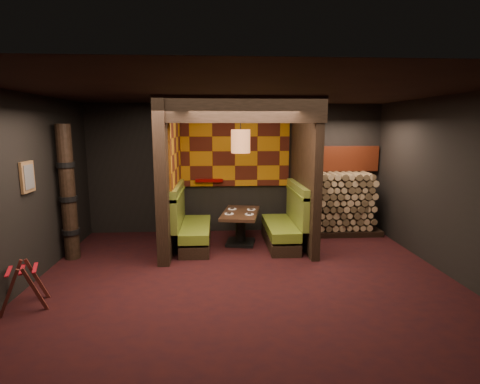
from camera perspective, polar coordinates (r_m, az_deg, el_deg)
name	(u,v)px	position (r m, az deg, el deg)	size (l,w,h in m)	color
floor	(245,279)	(6.05, 0.78, -13.06)	(6.50, 5.50, 0.02)	black
ceiling	(246,91)	(5.59, 0.85, 15.15)	(6.50, 5.50, 0.02)	black
wall_back	(236,169)	(8.37, -0.62, 3.57)	(6.50, 0.02, 2.85)	black
wall_front	(272,246)	(2.97, 4.89, -8.27)	(6.50, 0.02, 2.85)	black
wall_left	(22,191)	(6.30, -30.24, 0.12)	(0.02, 5.50, 2.85)	black
wall_right	(453,187)	(6.72, 29.72, 0.70)	(0.02, 5.50, 2.85)	black
partition_left	(169,176)	(7.32, -10.79, 2.48)	(0.20, 2.20, 2.85)	black
partition_right	(304,174)	(7.51, 9.77, 2.70)	(0.15, 2.10, 2.85)	black
header_beam	(241,109)	(6.27, 0.11, 12.48)	(2.85, 0.18, 0.44)	black
tapa_back_panel	(235,151)	(8.29, -0.78, 6.25)	(2.40, 0.06, 1.55)	#9D5D09
tapa_side_panel	(175,153)	(7.44, -9.81, 5.92)	(0.04, 1.85, 1.45)	#9D5D09
lacquer_shelf	(209,180)	(8.28, -4.73, 1.77)	(0.60, 0.12, 0.07)	#610404
booth_bench_left	(190,227)	(7.48, -7.57, -5.28)	(0.68, 1.60, 1.14)	black
booth_bench_right	(285,225)	(7.58, 6.91, -5.06)	(0.68, 1.60, 1.14)	black
dining_table	(240,223)	(7.57, 0.07, -4.76)	(0.90, 1.36, 0.67)	black
place_settings	(240,211)	(7.51, 0.07, -2.96)	(0.65, 0.68, 0.03)	white
pendant_lamp	(241,141)	(7.27, 0.10, 7.74)	(0.37, 0.37, 1.00)	#9A5A32
framed_picture	(28,177)	(6.34, -29.64, 2.01)	(0.05, 0.36, 0.46)	brown
luggage_rack	(24,284)	(5.78, -30.11, -12.06)	(0.70, 0.60, 0.64)	#481A15
totem_column	(68,194)	(7.24, -24.74, -0.25)	(0.31, 0.31, 2.40)	black
firewood_stack	(341,204)	(8.52, 15.09, -1.73)	(1.73, 0.70, 1.36)	black
mosaic_header	(338,159)	(8.69, 14.68, 4.92)	(1.83, 0.10, 0.56)	maroon
bay_front_post	(306,173)	(7.78, 9.98, 2.94)	(0.08, 0.08, 2.85)	black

